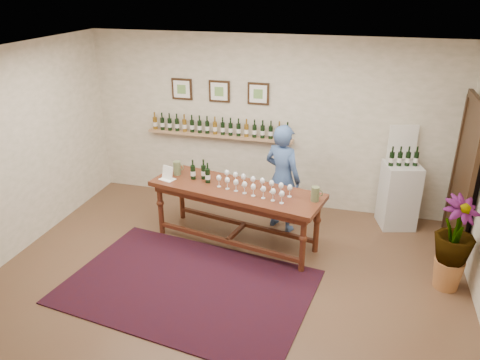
% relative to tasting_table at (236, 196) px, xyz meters
% --- Properties ---
extents(ground, '(6.00, 6.00, 0.00)m').
position_rel_tasting_table_xyz_m(ground, '(0.12, -1.03, -0.74)').
color(ground, brown).
rests_on(ground, ground).
extents(room_shell, '(6.00, 6.00, 6.00)m').
position_rel_tasting_table_xyz_m(room_shell, '(2.23, 0.83, 0.38)').
color(room_shell, '#F2E4CE').
rests_on(room_shell, ground).
extents(rug, '(3.26, 2.41, 0.02)m').
position_rel_tasting_table_xyz_m(rug, '(-0.29, -1.22, -0.73)').
color(rug, '#430E0B').
rests_on(rug, ground).
extents(tasting_table, '(2.57, 1.28, 0.87)m').
position_rel_tasting_table_xyz_m(tasting_table, '(0.00, 0.00, 0.00)').
color(tasting_table, '#4A1E12').
rests_on(tasting_table, ground).
extents(table_glasses, '(1.36, 0.66, 0.18)m').
position_rel_tasting_table_xyz_m(table_glasses, '(0.27, -0.06, 0.22)').
color(table_glasses, white).
rests_on(table_glasses, tasting_table).
extents(table_bottles, '(0.33, 0.24, 0.32)m').
position_rel_tasting_table_xyz_m(table_bottles, '(-0.55, 0.14, 0.29)').
color(table_bottles, black).
rests_on(table_bottles, tasting_table).
extents(pitcher_left, '(0.14, 0.14, 0.21)m').
position_rel_tasting_table_xyz_m(pitcher_left, '(-0.97, 0.24, 0.23)').
color(pitcher_left, '#5E6941').
rests_on(pitcher_left, tasting_table).
extents(pitcher_right, '(0.15, 0.15, 0.20)m').
position_rel_tasting_table_xyz_m(pitcher_right, '(1.12, -0.13, 0.23)').
color(pitcher_right, '#5E6941').
rests_on(pitcher_right, tasting_table).
extents(menu_card, '(0.25, 0.22, 0.20)m').
position_rel_tasting_table_xyz_m(menu_card, '(-1.04, 0.04, 0.23)').
color(menu_card, white).
rests_on(menu_card, tasting_table).
extents(display_pedestal, '(0.62, 0.62, 1.01)m').
position_rel_tasting_table_xyz_m(display_pedestal, '(2.27, 1.16, -0.24)').
color(display_pedestal, silver).
rests_on(display_pedestal, ground).
extents(pedestal_bottles, '(0.31, 0.15, 0.30)m').
position_rel_tasting_table_xyz_m(pedestal_bottles, '(2.26, 1.12, 0.42)').
color(pedestal_bottles, black).
rests_on(pedestal_bottles, display_pedestal).
extents(info_sign, '(0.42, 0.13, 0.59)m').
position_rel_tasting_table_xyz_m(info_sign, '(2.23, 1.32, 0.57)').
color(info_sign, white).
rests_on(info_sign, display_pedestal).
extents(potted_plant, '(0.78, 0.78, 1.06)m').
position_rel_tasting_table_xyz_m(potted_plant, '(2.83, -0.36, -0.12)').
color(potted_plant, '#A96938').
rests_on(potted_plant, ground).
extents(person, '(0.71, 0.61, 1.66)m').
position_rel_tasting_table_xyz_m(person, '(0.55, 0.61, 0.09)').
color(person, '#395488').
rests_on(person, ground).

